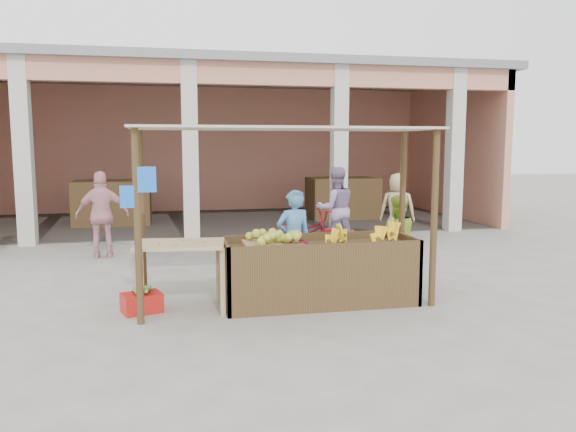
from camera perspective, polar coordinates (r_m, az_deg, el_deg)
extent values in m
plane|color=slate|center=(7.70, -0.49, -9.00)|extent=(60.00, 60.00, 0.00)
cube|color=tan|center=(18.71, -7.47, 6.70)|extent=(14.00, 0.20, 4.00)
cube|color=tan|center=(17.83, 16.17, 6.45)|extent=(0.20, 6.00, 4.00)
cube|color=tan|center=(13.08, -5.56, 14.21)|extent=(14.00, 0.30, 0.50)
cube|color=slate|center=(15.94, -6.75, 14.20)|extent=(14.40, 6.40, 0.20)
cube|color=beige|center=(13.25, -25.29, 5.88)|extent=(0.35, 0.35, 4.00)
cube|color=beige|center=(12.91, -9.91, 6.44)|extent=(0.35, 0.35, 4.00)
cube|color=beige|center=(13.49, 5.21, 6.55)|extent=(0.35, 0.35, 4.00)
cube|color=beige|center=(14.66, 16.56, 6.33)|extent=(0.35, 0.35, 4.00)
cube|color=#4F391F|center=(15.90, -17.39, 1.29)|extent=(2.00, 1.20, 1.20)
cube|color=#4F391F|center=(16.58, 5.57, 1.82)|extent=(2.00, 1.20, 1.20)
cube|color=#4F391F|center=(7.71, 3.17, -5.92)|extent=(2.60, 0.95, 0.80)
cylinder|color=#4F391F|center=(6.88, -15.02, -1.18)|extent=(0.09, 0.09, 2.35)
cylinder|color=#4F391F|center=(7.67, 14.62, -0.33)|extent=(0.09, 0.09, 2.35)
cylinder|color=#4F391F|center=(7.92, -14.62, -0.09)|extent=(0.09, 0.09, 2.35)
cylinder|color=#4F391F|center=(8.61, 11.52, 0.57)|extent=(0.09, 0.09, 2.35)
cube|color=beige|center=(7.49, -0.25, 8.90)|extent=(4.00, 1.35, 0.03)
cube|color=blue|center=(6.82, -14.17, 3.63)|extent=(0.22, 0.08, 0.30)
cube|color=blue|center=(6.84, -15.96, 1.90)|extent=(0.18, 0.07, 0.26)
cube|color=olive|center=(7.48, -1.53, -2.95)|extent=(0.77, 0.67, 0.06)
ellipsoid|color=gold|center=(7.47, -1.53, -2.18)|extent=(0.66, 0.57, 0.14)
ellipsoid|color=maroon|center=(7.52, 0.93, -2.63)|extent=(0.41, 0.34, 0.13)
cube|color=tan|center=(7.34, -10.92, -2.83)|extent=(1.19, 0.86, 0.04)
cube|color=tan|center=(7.13, -14.91, -6.97)|extent=(0.06, 0.06, 0.87)
cube|color=tan|center=(7.14, -6.66, -6.74)|extent=(0.06, 0.06, 0.87)
cube|color=tan|center=(7.76, -14.67, -5.81)|extent=(0.06, 0.06, 0.87)
cube|color=tan|center=(7.77, -7.10, -5.61)|extent=(0.06, 0.06, 0.87)
cube|color=#B01712|center=(7.58, -14.64, -8.52)|extent=(0.57, 0.48, 0.25)
ellipsoid|color=maroon|center=(13.34, 5.27, -0.83)|extent=(0.43, 0.43, 0.58)
ellipsoid|color=maroon|center=(13.48, 6.58, -0.76)|extent=(0.43, 0.43, 0.58)
ellipsoid|color=maroon|center=(13.66, 5.61, -0.64)|extent=(0.43, 0.43, 0.58)
imported|color=#4B8FD1|center=(8.48, 0.58, -2.00)|extent=(0.66, 0.52, 1.58)
imported|color=#9EC433|center=(8.94, 10.97, -2.05)|extent=(0.78, 0.57, 1.46)
imported|color=maroon|center=(10.07, 0.92, -2.07)|extent=(1.01, 2.09, 1.05)
imported|color=#D08C96|center=(11.25, -18.35, 0.41)|extent=(1.08, 0.63, 1.77)
imported|color=tan|center=(12.42, 11.06, 1.13)|extent=(0.98, 0.83, 1.72)
imported|color=gray|center=(11.55, 4.85, 1.15)|extent=(0.93, 0.55, 1.87)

